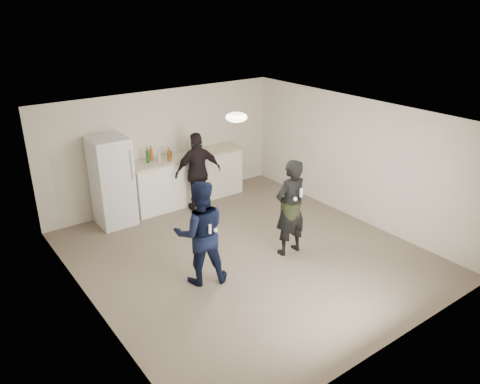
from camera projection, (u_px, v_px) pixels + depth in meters
floor at (247, 254)px, 8.40m from camera, size 6.00×6.00×0.00m
ceiling at (247, 118)px, 7.44m from camera, size 6.00×6.00×0.00m
wall_back at (164, 148)px, 10.15m from camera, size 6.00×0.00×6.00m
wall_front at (395, 266)px, 5.69m from camera, size 6.00×0.00×6.00m
wall_left at (87, 236)px, 6.42m from camera, size 0.00×6.00×6.00m
wall_right at (356, 159)px, 9.42m from camera, size 0.00×6.00×6.00m
counter at (188, 179)px, 10.39m from camera, size 2.60×0.56×1.05m
counter_top at (187, 156)px, 10.18m from camera, size 2.68×0.64×0.04m
fridge at (112, 182)px, 9.23m from camera, size 0.70×0.70×1.80m
fridge_handle at (131, 165)px, 8.96m from camera, size 0.02×0.02×0.60m
ceiling_dome at (236, 117)px, 7.68m from camera, size 0.36×0.36×0.16m
shaker at (170, 155)px, 9.95m from camera, size 0.08×0.08×0.17m
man at (200, 233)px, 7.32m from camera, size 1.03×0.93×1.73m
woman at (290, 208)px, 8.15m from camera, size 0.64×0.42×1.76m
camo_shorts at (290, 209)px, 8.16m from camera, size 0.34×0.34×0.28m
spectator at (198, 172)px, 9.86m from camera, size 1.07×0.63×1.72m
remote_man at (210, 229)px, 7.04m from camera, size 0.04×0.04×0.15m
nunchuk_man at (215, 230)px, 7.15m from camera, size 0.07×0.07×0.07m
remote_woman at (301, 193)px, 7.82m from camera, size 0.04×0.04×0.15m
nunchuk_woman at (295, 199)px, 7.83m from camera, size 0.07×0.07×0.07m
bottle_cluster at (163, 154)px, 9.87m from camera, size 1.19×0.34×0.27m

